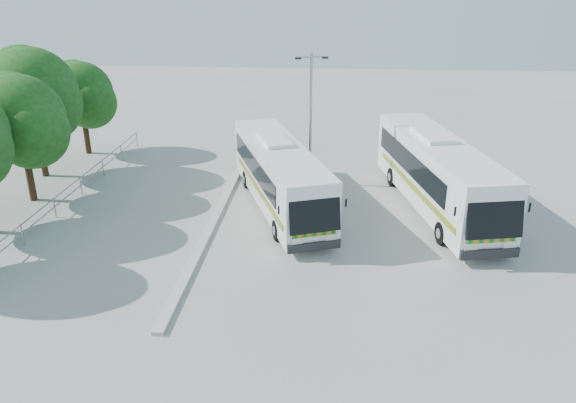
# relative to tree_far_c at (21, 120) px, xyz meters

# --- Properties ---
(ground) EXTENTS (100.00, 100.00, 0.00)m
(ground) POSITION_rel_tree_far_c_xyz_m (12.12, -5.10, -4.26)
(ground) COLOR #9F9F9A
(ground) RESTS_ON ground
(kerb_divider) EXTENTS (0.40, 16.00, 0.15)m
(kerb_divider) POSITION_rel_tree_far_c_xyz_m (9.82, -3.10, -4.18)
(kerb_divider) COLOR #B2B2AD
(kerb_divider) RESTS_ON ground
(railing) EXTENTS (0.06, 22.00, 1.00)m
(railing) POSITION_rel_tree_far_c_xyz_m (2.12, -1.10, -3.52)
(railing) COLOR gray
(railing) RESTS_ON ground
(tree_far_c) EXTENTS (4.97, 4.69, 6.49)m
(tree_far_c) POSITION_rel_tree_far_c_xyz_m (0.00, 0.00, 0.00)
(tree_far_c) COLOR #382314
(tree_far_c) RESTS_ON ground
(tree_far_d) EXTENTS (5.62, 5.30, 7.33)m
(tree_far_d) POSITION_rel_tree_far_c_xyz_m (-1.19, 3.70, 0.56)
(tree_far_d) COLOR #382314
(tree_far_d) RESTS_ON ground
(tree_far_e) EXTENTS (4.54, 4.28, 5.92)m
(tree_far_e) POSITION_rel_tree_far_c_xyz_m (-0.51, 8.20, -0.37)
(tree_far_e) COLOR #382314
(tree_far_e) RESTS_ON ground
(coach_main) EXTENTS (6.00, 11.52, 3.17)m
(coach_main) POSITION_rel_tree_far_c_xyz_m (12.78, 0.06, -2.52)
(coach_main) COLOR white
(coach_main) RESTS_ON ground
(coach_adjacent) EXTENTS (4.88, 12.56, 3.42)m
(coach_adjacent) POSITION_rel_tree_far_c_xyz_m (20.50, 0.54, -2.39)
(coach_adjacent) COLOR white
(coach_adjacent) RESTS_ON ground
(lamppost) EXTENTS (1.72, 0.59, 7.12)m
(lamppost) POSITION_rel_tree_far_c_xyz_m (14.12, 3.66, -0.33)
(lamppost) COLOR #979A9F
(lamppost) RESTS_ON ground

